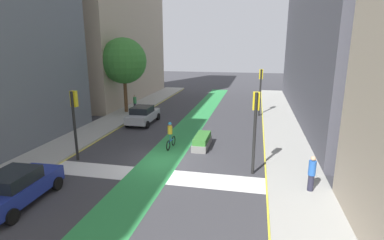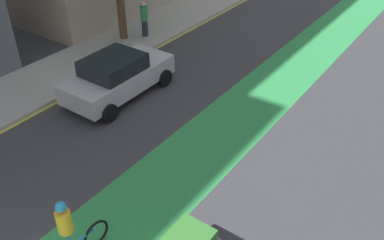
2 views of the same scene
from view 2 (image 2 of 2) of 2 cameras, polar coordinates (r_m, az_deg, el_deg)
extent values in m
cube|color=#B2B7BF|center=(15.12, -9.99, 5.66)|extent=(1.82, 4.21, 0.70)
cube|color=black|center=(14.72, -10.77, 7.48)|extent=(1.61, 2.01, 0.55)
cylinder|color=black|center=(16.77, -8.65, 7.45)|extent=(0.22, 0.64, 0.64)
cylinder|color=black|center=(15.70, -3.78, 5.81)|extent=(0.22, 0.64, 0.64)
cylinder|color=black|center=(15.07, -16.18, 3.11)|extent=(0.22, 0.64, 0.64)
cylinder|color=black|center=(13.87, -11.32, 0.95)|extent=(0.22, 0.64, 0.64)
torus|color=black|center=(10.04, -13.01, -14.94)|extent=(0.11, 0.68, 0.68)
cylinder|color=#2672BF|center=(9.48, -16.59, -15.36)|extent=(0.05, 0.05, 0.50)
cylinder|color=gold|center=(9.10, -17.14, -13.21)|extent=(0.32, 0.32, 0.55)
sphere|color=#8C6647|center=(8.83, -17.56, -11.51)|extent=(0.22, 0.22, 0.22)
sphere|color=#268CCC|center=(8.80, -17.61, -11.32)|extent=(0.23, 0.23, 0.23)
cylinder|color=#262638|center=(19.68, -6.49, 12.43)|extent=(0.28, 0.28, 0.74)
cylinder|color=#338C4C|center=(19.43, -6.63, 14.35)|extent=(0.34, 0.34, 0.66)
sphere|color=beige|center=(19.28, -6.72, 15.57)|extent=(0.21, 0.21, 0.21)
cylinder|color=brown|center=(19.11, -9.85, 15.99)|extent=(0.36, 0.36, 3.56)
camera|label=1|loc=(15.41, -137.78, -30.60)|focal=28.16mm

